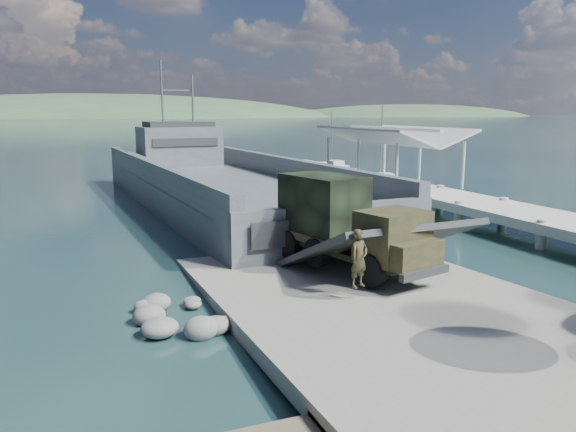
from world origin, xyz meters
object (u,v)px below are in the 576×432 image
Objects in this scene: landing_craft at (221,192)px; sailboat_far at (332,167)px; pier at (398,179)px; soldier at (359,270)px; military_truck at (345,223)px; sailboat_near at (381,182)px.

landing_craft is 5.93× the size of sailboat_far.
sailboat_far is at bearing 76.43° from pier.
landing_craft reaches higher than soldier.
landing_craft is 5.07× the size of military_truck.
landing_craft is at bearing -135.72° from sailboat_far.
landing_craft reaches higher than sailboat_near.
military_truck is at bearing 50.02° from soldier.
soldier is 31.34m from sailboat_near.
sailboat_far is (17.48, 18.38, -0.58)m from landing_craft.
military_truck is (-0.02, -18.25, 1.26)m from landing_craft.
sailboat_far is (17.50, 36.63, -1.84)m from military_truck.
military_truck reaches higher than soldier.
landing_craft is at bearing -152.22° from sailboat_near.
landing_craft is 5.46× the size of sailboat_near.
pier reaches higher than soldier.
sailboat_far is at bearing 50.67° from military_truck.
soldier is 44.48m from sailboat_far.
landing_craft reaches higher than military_truck.
soldier is (-1.36, -3.63, -0.76)m from military_truck.
sailboat_near is (15.36, 4.58, -0.55)m from landing_craft.
military_truck is 3.95m from soldier.
pier is at bearing -100.98° from sailboat_near.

